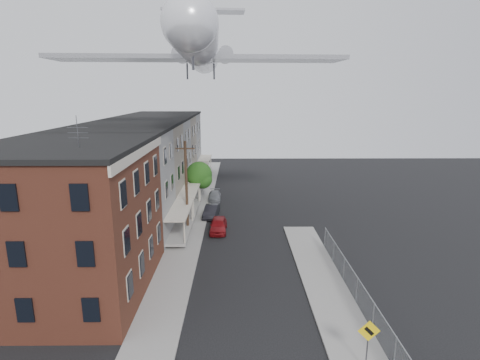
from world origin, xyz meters
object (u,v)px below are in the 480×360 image
object	(u,v)px
warning_sign	(368,337)
airplane	(200,48)
car_near	(218,225)
utility_pole	(186,186)
street_tree	(200,176)
car_mid	(211,211)
car_far	(215,196)

from	to	relation	value
warning_sign	airplane	world-z (taller)	airplane
car_near	utility_pole	bearing A→B (deg)	-178.45
street_tree	airplane	world-z (taller)	airplane
warning_sign	car_near	size ratio (longest dim) A/B	0.70
utility_pole	car_near	world-z (taller)	utility_pole
warning_sign	street_tree	world-z (taller)	street_tree
street_tree	car_mid	xyz separation A→B (m)	(1.68, -5.37, -2.80)
warning_sign	car_near	bearing A→B (deg)	113.23
utility_pole	airplane	xyz separation A→B (m)	(1.16, 4.77, 13.09)
airplane	street_tree	bearing A→B (deg)	99.19
warning_sign	car_near	xyz separation A→B (m)	(-8.19, 19.08, -1.20)
airplane	car_mid	bearing A→B (deg)	-14.26
warning_sign	utility_pole	size ratio (longest dim) A/B	0.31
warning_sign	car_far	world-z (taller)	warning_sign
warning_sign	car_far	bearing A→B (deg)	106.96
car_near	airplane	xyz separation A→B (m)	(-1.85, 4.72, 17.08)
utility_pole	street_tree	size ratio (longest dim) A/B	1.73
car_near	car_mid	distance (m)	4.61
utility_pole	airplane	size ratio (longest dim) A/B	0.29
car_near	car_mid	xyz separation A→B (m)	(-1.00, 4.50, -0.04)
car_mid	airplane	distance (m)	17.14
utility_pole	car_near	xyz separation A→B (m)	(3.01, 0.05, -3.99)
car_mid	airplane	world-z (taller)	airplane
warning_sign	utility_pole	world-z (taller)	utility_pole
car_near	car_far	xyz separation A→B (m)	(-1.01, 11.08, -0.13)
utility_pole	street_tree	bearing A→B (deg)	88.11
car_mid	car_far	world-z (taller)	car_mid
utility_pole	airplane	bearing A→B (deg)	76.32
street_tree	airplane	xyz separation A→B (m)	(0.83, -5.15, 14.32)
street_tree	airplane	size ratio (longest dim) A/B	0.16
car_far	airplane	world-z (taller)	airplane
utility_pole	airplane	distance (m)	13.98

